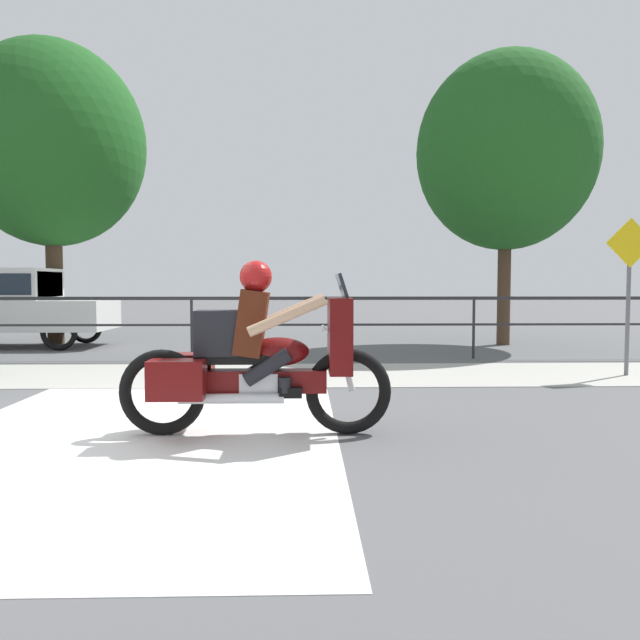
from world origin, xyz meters
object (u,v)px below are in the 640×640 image
object	(u,v)px
tree_behind_sign	(506,152)
tree_behind_car	(51,145)
parked_car	(7,302)
street_sign	(629,277)
motorcycle	(256,358)

from	to	relation	value
tree_behind_sign	tree_behind_car	size ratio (longest dim) A/B	0.95
parked_car	street_sign	size ratio (longest dim) A/B	1.79
motorcycle	tree_behind_sign	xyz separation A→B (m)	(4.88, 8.15, 3.54)
parked_car	tree_behind_car	bearing A→B (deg)	47.86
street_sign	tree_behind_car	world-z (taller)	tree_behind_car
motorcycle	parked_car	xyz separation A→B (m)	(-5.92, 7.94, 0.26)
parked_car	street_sign	world-z (taller)	street_sign
street_sign	tree_behind_car	bearing A→B (deg)	153.13
parked_car	street_sign	bearing A→B (deg)	-22.04
motorcycle	street_sign	world-z (taller)	street_sign
motorcycle	tree_behind_car	world-z (taller)	tree_behind_car
tree_behind_sign	tree_behind_car	bearing A→B (deg)	176.76
parked_car	tree_behind_sign	bearing A→B (deg)	1.07
tree_behind_car	motorcycle	bearing A→B (deg)	-59.14
motorcycle	parked_car	size ratio (longest dim) A/B	0.59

